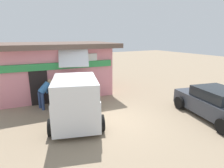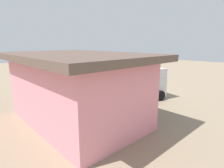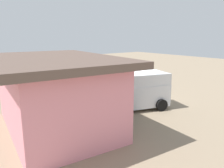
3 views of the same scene
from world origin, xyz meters
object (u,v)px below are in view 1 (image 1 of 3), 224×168
customer_bending (44,91)px  unloaded_banana_pile (76,94)px  paint_bucket (97,97)px  storefront_bar (55,68)px  vendor_standing (74,87)px  parked_sedan (217,104)px  delivery_van (76,98)px

customer_bending → unloaded_banana_pile: size_ratio=1.99×
unloaded_banana_pile → paint_bucket: size_ratio=2.20×
storefront_bar → vendor_standing: bearing=-83.8°
storefront_bar → parked_sedan: storefront_bar is taller
delivery_van → paint_bucket: size_ratio=14.15×
parked_sedan → vendor_standing: bearing=137.6°
parked_sedan → customer_bending: customer_bending is taller
vendor_standing → customer_bending: bearing=170.4°
unloaded_banana_pile → paint_bucket: 1.41m
customer_bending → unloaded_banana_pile: 2.24m
delivery_van → customer_bending: bearing=113.9°
parked_sedan → unloaded_banana_pile: bearing=128.7°
vendor_standing → parked_sedan: bearing=-42.4°
parked_sedan → unloaded_banana_pile: 7.49m
parked_sedan → vendor_standing: 6.95m
storefront_bar → customer_bending: 2.84m
vendor_standing → unloaded_banana_pile: 1.49m
vendor_standing → delivery_van: bearing=-105.6°
storefront_bar → unloaded_banana_pile: (0.75, -1.57, -1.47)m
storefront_bar → delivery_van: 4.64m
storefront_bar → unloaded_banana_pile: storefront_bar is taller
vendor_standing → paint_bucket: bearing=4.5°
delivery_van → parked_sedan: bearing=-26.5°
unloaded_banana_pile → delivery_van: bearing=-107.9°
paint_bucket → storefront_bar: bearing=122.9°
unloaded_banana_pile → vendor_standing: bearing=-111.5°
storefront_bar → vendor_standing: 2.81m
unloaded_banana_pile → paint_bucket: (0.94, -1.05, -0.01)m
unloaded_banana_pile → paint_bucket: unloaded_banana_pile is taller
customer_bending → delivery_van: bearing=-66.1°
storefront_bar → unloaded_banana_pile: bearing=-64.4°
delivery_van → parked_sedan: (5.65, -2.82, -0.38)m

